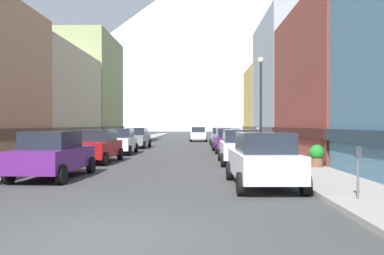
{
  "coord_description": "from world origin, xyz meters",
  "views": [
    {
      "loc": [
        1.74,
        -7.28,
        2.02
      ],
      "look_at": [
        0.87,
        39.29,
        1.73
      ],
      "focal_mm": 37.68,
      "sensor_mm": 36.0,
      "label": 1
    }
  ],
  "objects_px": {
    "car_left_2": "(120,141)",
    "car_left_3": "(137,138)",
    "car_left_0": "(53,155)",
    "car_right_3": "(221,137)",
    "pedestrian_0": "(85,141)",
    "pedestrian_1": "(258,139)",
    "parking_meter_near": "(358,165)",
    "car_right_1": "(239,147)",
    "potted_plant_0": "(317,155)",
    "car_right_0": "(263,160)",
    "car_left_1": "(97,146)",
    "streetlamp_right": "(261,92)",
    "car_driving_0": "(198,134)",
    "car_right_2": "(228,140)"
  },
  "relations": [
    {
      "from": "car_left_0",
      "to": "potted_plant_0",
      "type": "distance_m",
      "value": 11.2
    },
    {
      "from": "car_left_2",
      "to": "car_left_3",
      "type": "distance_m",
      "value": 7.39
    },
    {
      "from": "car_left_2",
      "to": "pedestrian_0",
      "type": "xyz_separation_m",
      "value": [
        -2.45,
        0.1,
        -0.03
      ]
    },
    {
      "from": "car_right_3",
      "to": "streetlamp_right",
      "type": "relative_size",
      "value": 0.75
    },
    {
      "from": "parking_meter_near",
      "to": "car_left_1",
      "type": "bearing_deg",
      "value": 130.26
    },
    {
      "from": "car_left_1",
      "to": "car_right_1",
      "type": "relative_size",
      "value": 1.01
    },
    {
      "from": "car_left_3",
      "to": "parking_meter_near",
      "type": "relative_size",
      "value": 3.33
    },
    {
      "from": "car_right_0",
      "to": "car_right_1",
      "type": "bearing_deg",
      "value": 90.01
    },
    {
      "from": "car_right_0",
      "to": "car_left_1",
      "type": "bearing_deg",
      "value": 132.02
    },
    {
      "from": "car_driving_0",
      "to": "parking_meter_near",
      "type": "height_order",
      "value": "car_driving_0"
    },
    {
      "from": "car_right_2",
      "to": "car_driving_0",
      "type": "relative_size",
      "value": 1.02
    },
    {
      "from": "car_right_0",
      "to": "car_right_2",
      "type": "height_order",
      "value": "same"
    },
    {
      "from": "car_right_3",
      "to": "car_left_3",
      "type": "bearing_deg",
      "value": -154.84
    },
    {
      "from": "car_left_2",
      "to": "car_driving_0",
      "type": "relative_size",
      "value": 1.01
    },
    {
      "from": "car_right_1",
      "to": "streetlamp_right",
      "type": "xyz_separation_m",
      "value": [
        1.55,
        2.89,
        3.09
      ]
    },
    {
      "from": "car_left_3",
      "to": "car_right_0",
      "type": "relative_size",
      "value": 1.0
    },
    {
      "from": "streetlamp_right",
      "to": "car_driving_0",
      "type": "bearing_deg",
      "value": 98.37
    },
    {
      "from": "potted_plant_0",
      "to": "streetlamp_right",
      "type": "height_order",
      "value": "streetlamp_right"
    },
    {
      "from": "pedestrian_1",
      "to": "streetlamp_right",
      "type": "bearing_deg",
      "value": -96.98
    },
    {
      "from": "car_right_2",
      "to": "potted_plant_0",
      "type": "relative_size",
      "value": 4.52
    },
    {
      "from": "car_left_3",
      "to": "car_right_0",
      "type": "height_order",
      "value": "same"
    },
    {
      "from": "streetlamp_right",
      "to": "pedestrian_0",
      "type": "bearing_deg",
      "value": 160.21
    },
    {
      "from": "car_right_2",
      "to": "parking_meter_near",
      "type": "relative_size",
      "value": 3.36
    },
    {
      "from": "car_right_0",
      "to": "car_left_0",
      "type": "bearing_deg",
      "value": 164.97
    },
    {
      "from": "pedestrian_0",
      "to": "car_right_0",
      "type": "bearing_deg",
      "value": -55.95
    },
    {
      "from": "car_right_3",
      "to": "car_left_0",
      "type": "bearing_deg",
      "value": -107.79
    },
    {
      "from": "car_left_1",
      "to": "car_right_0",
      "type": "xyz_separation_m",
      "value": [
        7.6,
        -8.43,
        0.0
      ]
    },
    {
      "from": "car_right_3",
      "to": "potted_plant_0",
      "type": "distance_m",
      "value": 20.97
    },
    {
      "from": "car_right_0",
      "to": "car_driving_0",
      "type": "distance_m",
      "value": 36.26
    },
    {
      "from": "car_left_3",
      "to": "car_right_2",
      "type": "bearing_deg",
      "value": -36.45
    },
    {
      "from": "car_left_0",
      "to": "parking_meter_near",
      "type": "xyz_separation_m",
      "value": [
        9.55,
        -4.88,
        0.11
      ]
    },
    {
      "from": "car_right_1",
      "to": "streetlamp_right",
      "type": "bearing_deg",
      "value": 61.77
    },
    {
      "from": "car_driving_0",
      "to": "car_left_2",
      "type": "bearing_deg",
      "value": -104.15
    },
    {
      "from": "car_left_2",
      "to": "car_right_1",
      "type": "xyz_separation_m",
      "value": [
        7.6,
        -6.96,
        0.0
      ]
    },
    {
      "from": "car_left_3",
      "to": "car_left_1",
      "type": "bearing_deg",
      "value": -90.0
    },
    {
      "from": "car_left_0",
      "to": "streetlamp_right",
      "type": "bearing_deg",
      "value": 43.42
    },
    {
      "from": "pedestrian_0",
      "to": "potted_plant_0",
      "type": "bearing_deg",
      "value": -36.69
    },
    {
      "from": "car_left_2",
      "to": "pedestrian_1",
      "type": "bearing_deg",
      "value": 18.09
    },
    {
      "from": "parking_meter_near",
      "to": "pedestrian_1",
      "type": "height_order",
      "value": "pedestrian_1"
    },
    {
      "from": "car_right_0",
      "to": "car_right_1",
      "type": "xyz_separation_m",
      "value": [
        -0.0,
        7.81,
        0.0
      ]
    },
    {
      "from": "car_left_0",
      "to": "car_right_3",
      "type": "distance_m",
      "value": 24.88
    },
    {
      "from": "car_left_1",
      "to": "car_left_2",
      "type": "height_order",
      "value": "same"
    },
    {
      "from": "car_left_1",
      "to": "streetlamp_right",
      "type": "xyz_separation_m",
      "value": [
        9.15,
        2.27,
        3.09
      ]
    },
    {
      "from": "car_driving_0",
      "to": "parking_meter_near",
      "type": "xyz_separation_m",
      "value": [
        4.15,
        -39.03,
        0.11
      ]
    },
    {
      "from": "car_right_2",
      "to": "car_driving_0",
      "type": "distance_m",
      "value": 19.77
    },
    {
      "from": "pedestrian_0",
      "to": "pedestrian_1",
      "type": "distance_m",
      "value": 12.9
    },
    {
      "from": "car_right_1",
      "to": "pedestrian_0",
      "type": "distance_m",
      "value": 12.28
    },
    {
      "from": "car_left_2",
      "to": "parking_meter_near",
      "type": "distance_m",
      "value": 20.04
    },
    {
      "from": "car_left_3",
      "to": "parking_meter_near",
      "type": "xyz_separation_m",
      "value": [
        9.55,
        -25.0,
        0.11
      ]
    },
    {
      "from": "car_left_0",
      "to": "parking_meter_near",
      "type": "distance_m",
      "value": 10.73
    }
  ]
}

